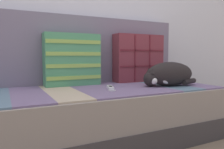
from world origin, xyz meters
name	(u,v)px	position (x,y,z in m)	size (l,w,h in m)	color
ground_plane	(96,146)	(0.00, 0.00, 0.00)	(14.00, 14.00, 0.00)	#7A6651
couch	(89,115)	(0.00, 0.12, 0.19)	(2.00, 0.86, 0.38)	#3D3838
sofa_backrest	(74,50)	(0.00, 0.48, 0.67)	(1.96, 0.14, 0.57)	slate
throw_pillow_quilted	(138,58)	(0.56, 0.33, 0.60)	(0.47, 0.14, 0.43)	brown
throw_pillow_striped	(72,60)	(-0.06, 0.33, 0.59)	(0.44, 0.14, 0.41)	#4C9366
sleeping_cat	(168,75)	(0.59, -0.04, 0.47)	(0.46, 0.24, 0.19)	black
game_remote_far	(110,88)	(0.12, 0.02, 0.39)	(0.10, 0.20, 0.02)	white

